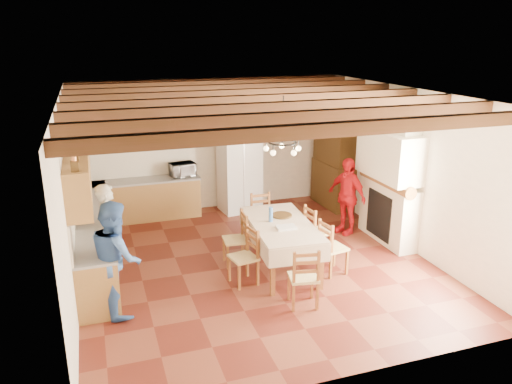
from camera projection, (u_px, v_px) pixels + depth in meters
floor at (256, 264)px, 8.92m from camera, size 6.00×6.50×0.02m
ceiling at (256, 94)px, 7.99m from camera, size 6.00×6.50×0.02m
wall_back at (211, 145)px, 11.40m from camera, size 6.00×0.02×3.00m
wall_front at (349, 265)px, 5.51m from camera, size 6.00×0.02×3.00m
wall_left at (68, 202)px, 7.54m from camera, size 0.02×6.50×3.00m
wall_right at (408, 169)px, 9.36m from camera, size 0.02×6.50×3.00m
ceiling_beams at (256, 100)px, 8.02m from camera, size 6.00×6.30×0.16m
lower_cabinets_left at (94, 239)px, 8.91m from camera, size 0.60×4.30×0.86m
lower_cabinets_back at (147, 200)px, 10.98m from camera, size 2.30×0.60×0.86m
countertop_left at (92, 215)px, 8.78m from camera, size 0.62×4.30×0.04m
countertop_back at (146, 180)px, 10.84m from camera, size 2.34×0.62×0.04m
backsplash_left at (73, 200)px, 8.59m from camera, size 0.03×4.30×0.60m
backsplash_back at (143, 163)px, 11.00m from camera, size 2.30×0.03×0.60m
upper_cabinets at (78, 162)px, 8.44m from camera, size 0.35×4.20×0.70m
fireplace at (388, 173)px, 9.49m from camera, size 0.56×1.60×2.80m
wall_picture at (275, 126)px, 11.73m from camera, size 0.34×0.03×0.42m
refrigerator at (239, 174)px, 11.38m from camera, size 0.93×0.80×1.72m
hutch at (335, 157)px, 11.58m from camera, size 0.62×1.34×2.37m
dining_table at (281, 228)px, 8.52m from camera, size 1.13×2.01×0.85m
chandelier at (283, 142)px, 8.06m from camera, size 0.47×0.47×0.03m
chair_left_near at (243, 256)px, 8.09m from camera, size 0.47×0.49×0.96m
chair_left_far at (235, 239)px, 8.78m from camera, size 0.43×0.45×0.96m
chair_right_near at (333, 247)px, 8.46m from camera, size 0.47×0.48×0.96m
chair_right_far at (318, 231)px, 9.14m from camera, size 0.44×0.46×0.96m
chair_end_near at (303, 276)px, 7.44m from camera, size 0.49×0.47×0.96m
chair_end_far at (263, 219)px, 9.73m from camera, size 0.43×0.41×0.96m
person_man at (110, 230)px, 8.32m from camera, size 0.50×0.65×1.61m
person_woman_blue at (116, 258)px, 7.18m from camera, size 0.79×0.94×1.71m
person_woman_red at (347, 196)px, 10.09m from camera, size 0.68×1.00×1.58m
microwave at (183, 170)px, 11.04m from camera, size 0.60×0.46×0.30m
fridge_vase at (244, 130)px, 11.11m from camera, size 0.32×0.32×0.29m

